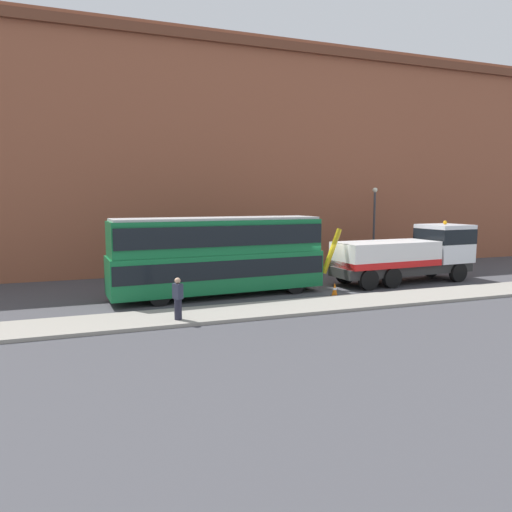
# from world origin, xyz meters

# --- Properties ---
(ground_plane) EXTENTS (120.00, 120.00, 0.00)m
(ground_plane) POSITION_xyz_m (0.00, 0.00, 0.00)
(ground_plane) COLOR #424247
(near_kerb) EXTENTS (60.00, 2.80, 0.15)m
(near_kerb) POSITION_xyz_m (0.00, -4.20, 0.07)
(near_kerb) COLOR gray
(near_kerb) RESTS_ON ground_plane
(building_facade) EXTENTS (60.00, 1.50, 16.00)m
(building_facade) POSITION_xyz_m (0.00, 8.24, 8.07)
(building_facade) COLOR #935138
(building_facade) RESTS_ON ground_plane
(recovery_tow_truck) EXTENTS (10.21, 3.20, 3.67)m
(recovery_tow_truck) POSITION_xyz_m (5.68, -0.17, 1.76)
(recovery_tow_truck) COLOR #2D2D2D
(recovery_tow_truck) RESTS_ON ground_plane
(double_decker_bus) EXTENTS (11.15, 3.24, 4.06)m
(double_decker_bus) POSITION_xyz_m (-6.19, -0.20, 2.23)
(double_decker_bus) COLOR #146B38
(double_decker_bus) RESTS_ON ground_plane
(pedestrian_onlooker) EXTENTS (0.41, 0.47, 1.71)m
(pedestrian_onlooker) POSITION_xyz_m (-9.18, -4.87, 0.99)
(pedestrian_onlooker) COLOR #232333
(pedestrian_onlooker) RESTS_ON near_kerb
(traffic_cone_near_bus) EXTENTS (0.36, 0.36, 0.72)m
(traffic_cone_near_bus) POSITION_xyz_m (-0.59, -2.33, 0.34)
(traffic_cone_near_bus) COLOR orange
(traffic_cone_near_bus) RESTS_ON ground_plane
(street_lamp) EXTENTS (0.36, 0.36, 5.83)m
(street_lamp) POSITION_xyz_m (7.34, 6.05, 3.47)
(street_lamp) COLOR #38383D
(street_lamp) RESTS_ON ground_plane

